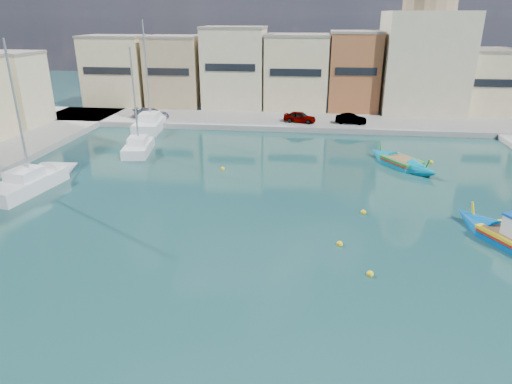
% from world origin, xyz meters
% --- Properties ---
extents(ground, '(160.00, 160.00, 0.00)m').
position_xyz_m(ground, '(0.00, 0.00, 0.00)').
color(ground, '#123735').
rests_on(ground, ground).
extents(north_quay, '(80.00, 8.00, 0.60)m').
position_xyz_m(north_quay, '(0.00, 32.00, 0.30)').
color(north_quay, gray).
rests_on(north_quay, ground).
extents(north_townhouses, '(83.20, 7.87, 10.19)m').
position_xyz_m(north_townhouses, '(6.68, 39.36, 5.00)').
color(north_townhouses, beige).
rests_on(north_townhouses, ground).
extents(church_block, '(10.00, 10.00, 19.10)m').
position_xyz_m(church_block, '(10.00, 40.00, 8.41)').
color(church_block, beige).
rests_on(church_block, ground).
extents(parked_cars, '(27.30, 2.33, 1.25)m').
position_xyz_m(parked_cars, '(-10.66, 30.50, 1.20)').
color(parked_cars, '#4C1919').
rests_on(parked_cars, north_quay).
extents(luzzu_green, '(6.09, 7.77, 2.51)m').
position_xyz_m(luzzu_green, '(4.40, 17.12, 0.27)').
color(luzzu_green, '#007EA1').
rests_on(luzzu_green, ground).
extents(yacht_north, '(3.78, 9.75, 12.69)m').
position_xyz_m(yacht_north, '(-21.86, 29.35, 0.50)').
color(yacht_north, white).
rests_on(yacht_north, ground).
extents(yacht_midnorth, '(3.39, 7.55, 10.34)m').
position_xyz_m(yacht_midnorth, '(-19.82, 19.75, 0.41)').
color(yacht_midnorth, white).
rests_on(yacht_midnorth, ground).
extents(yacht_mid, '(3.80, 9.50, 11.65)m').
position_xyz_m(yacht_mid, '(-23.79, 9.50, 0.46)').
color(yacht_mid, white).
rests_on(yacht_mid, ground).
extents(mooring_buoys, '(22.51, 19.93, 0.36)m').
position_xyz_m(mooring_buoys, '(2.00, 7.09, 0.08)').
color(mooring_buoys, yellow).
rests_on(mooring_buoys, ground).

